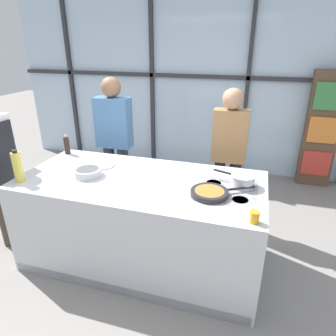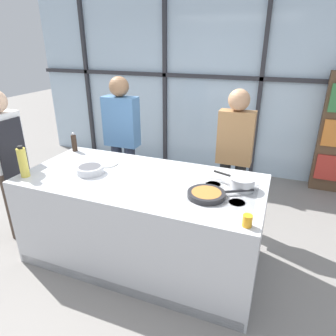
# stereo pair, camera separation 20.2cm
# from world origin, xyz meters

# --- Properties ---
(ground_plane) EXTENTS (18.00, 18.00, 0.00)m
(ground_plane) POSITION_xyz_m (0.00, 0.00, 0.00)
(ground_plane) COLOR gray
(back_window_wall) EXTENTS (6.40, 0.10, 2.80)m
(back_window_wall) POSITION_xyz_m (0.00, 2.56, 1.40)
(back_window_wall) COLOR silver
(back_window_wall) RESTS_ON ground_plane
(demo_island) EXTENTS (2.24, 1.05, 0.89)m
(demo_island) POSITION_xyz_m (0.00, -0.00, 0.45)
(demo_island) COLOR silver
(demo_island) RESTS_ON ground_plane
(chef) EXTENTS (0.23, 0.37, 1.63)m
(chef) POSITION_xyz_m (-1.48, -0.13, 0.94)
(chef) COLOR #47382D
(chef) RESTS_ON ground_plane
(spectator_far_left) EXTENTS (0.43, 0.24, 1.68)m
(spectator_far_left) POSITION_xyz_m (-0.70, 0.91, 0.96)
(spectator_far_left) COLOR #232838
(spectator_far_left) RESTS_ON ground_plane
(spectator_center_left) EXTENTS (0.38, 0.23, 1.61)m
(spectator_center_left) POSITION_xyz_m (0.70, 0.91, 0.94)
(spectator_center_left) COLOR black
(spectator_center_left) RESTS_ON ground_plane
(frying_pan) EXTENTS (0.51, 0.36, 0.04)m
(frying_pan) POSITION_xyz_m (0.66, -0.12, 0.92)
(frying_pan) COLOR #232326
(frying_pan) RESTS_ON demo_island
(saucepan) EXTENTS (0.38, 0.21, 0.11)m
(saucepan) POSITION_xyz_m (0.90, 0.13, 0.95)
(saucepan) COLOR silver
(saucepan) RESTS_ON demo_island
(white_plate) EXTENTS (0.24, 0.24, 0.01)m
(white_plate) POSITION_xyz_m (-0.48, 0.19, 0.90)
(white_plate) COLOR white
(white_plate) RESTS_ON demo_island
(mixing_bowl) EXTENTS (0.26, 0.26, 0.07)m
(mixing_bowl) POSITION_xyz_m (-0.50, -0.07, 0.93)
(mixing_bowl) COLOR silver
(mixing_bowl) RESTS_ON demo_island
(oil_bottle) EXTENTS (0.08, 0.08, 0.30)m
(oil_bottle) POSITION_xyz_m (-1.02, -0.35, 1.03)
(oil_bottle) COLOR #E0CC4C
(oil_bottle) RESTS_ON demo_island
(pepper_grinder) EXTENTS (0.06, 0.06, 0.22)m
(pepper_grinder) POSITION_xyz_m (-1.03, 0.40, 0.99)
(pepper_grinder) COLOR #332319
(pepper_grinder) RESTS_ON demo_island
(juice_glass_near) EXTENTS (0.07, 0.07, 0.09)m
(juice_glass_near) POSITION_xyz_m (1.02, -0.43, 0.93)
(juice_glass_near) COLOR orange
(juice_glass_near) RESTS_ON demo_island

